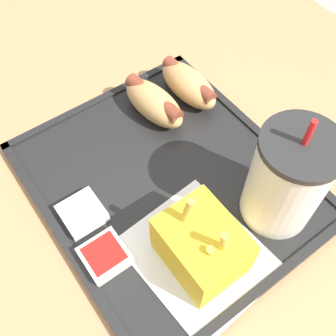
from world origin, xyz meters
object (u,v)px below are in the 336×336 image
fries_carton (202,246)px  sauce_cup_mayo (82,213)px  hot_dog_far (188,84)px  soda_cup (287,180)px  sauce_cup_ketchup (105,256)px  hot_dog_near (154,102)px

fries_carton → sauce_cup_mayo: size_ratio=2.22×
hot_dog_far → fries_carton: (0.23, -0.16, 0.01)m
soda_cup → hot_dog_far: size_ratio=1.51×
soda_cup → sauce_cup_mayo: 0.26m
fries_carton → sauce_cup_ketchup: size_ratio=2.22×
hot_dog_far → sauce_cup_mayo: bearing=-69.5°
hot_dog_near → soda_cup: bearing=8.3°
soda_cup → sauce_cup_ketchup: size_ratio=3.42×
hot_dog_near → sauce_cup_ketchup: bearing=-49.3°
hot_dog_near → sauce_cup_ketchup: hot_dog_near is taller
sauce_cup_ketchup → hot_dog_near: bearing=130.7°
soda_cup → hot_dog_near: size_ratio=1.47×
hot_dog_near → fries_carton: size_ratio=1.05×
hot_dog_near → fries_carton: (0.23, -0.09, 0.01)m
soda_cup → sauce_cup_mayo: bearing=-123.3°
hot_dog_far → hot_dog_near: size_ratio=0.98×
sauce_cup_mayo → sauce_cup_ketchup: (0.07, -0.01, 0.00)m
hot_dog_near → hot_dog_far: bearing=90.0°
sauce_cup_mayo → hot_dog_near: bearing=117.1°
fries_carton → sauce_cup_mayo: (-0.14, -0.09, -0.03)m
soda_cup → sauce_cup_ketchup: bearing=-108.2°
hot_dog_far → sauce_cup_ketchup: 0.30m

